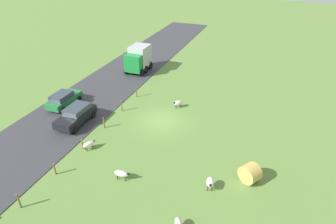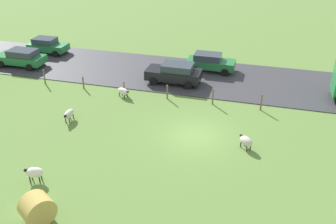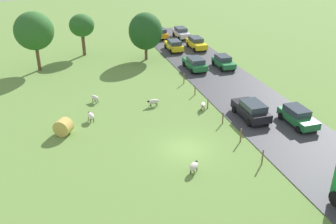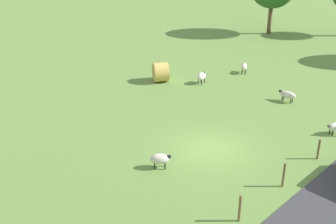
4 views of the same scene
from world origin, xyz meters
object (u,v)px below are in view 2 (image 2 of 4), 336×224
sheep_0 (123,91)px  car_2 (47,45)px  car_4 (210,62)px  sheep_4 (34,172)px  car_1 (175,73)px  sheep_1 (69,114)px  sheep_2 (246,141)px  car_6 (21,57)px  hay_bale_0 (37,209)px

sheep_0 → car_2: bearing=56.1°
car_4 → sheep_4: bearing=160.5°
car_1 → sheep_1: bearing=146.1°
sheep_1 → sheep_4: 6.60m
sheep_2 → sheep_4: sheep_4 is taller
car_4 → car_2: bearing=88.9°
car_2 → sheep_0: bearing=-123.9°
sheep_1 → car_6: (8.00, 9.05, 0.36)m
car_4 → hay_bale_0: bearing=167.5°
sheep_4 → sheep_1: bearing=12.6°
sheep_0 → car_1: bearing=-41.5°
hay_bale_0 → car_1: size_ratio=0.32×
sheep_0 → car_6: car_6 is taller
sheep_4 → car_4: size_ratio=0.26×
sheep_1 → car_1: 9.69m
hay_bale_0 → car_6: bearing=35.9°
sheep_2 → hay_bale_0: bearing=134.9°
sheep_0 → car_4: (6.98, -5.53, 0.38)m
car_1 → sheep_0: bearing=138.5°
sheep_2 → sheep_4: bearing=120.3°
hay_bale_0 → car_6: 20.98m
sheep_4 → car_1: 15.01m
sheep_2 → car_2: 23.87m
sheep_1 → hay_bale_0: (-9.00, -3.26, 0.22)m
car_4 → sheep_2: bearing=-160.2°
sheep_1 → sheep_2: size_ratio=1.20×
car_6 → sheep_2: bearing=-111.5°
hay_bale_0 → car_4: bearing=-12.5°
sheep_4 → car_1: (14.48, -3.96, 0.35)m
sheep_0 → hay_bale_0: size_ratio=0.82×
car_1 → car_2: size_ratio=1.17×
car_2 → car_4: 16.40m
sheep_0 → sheep_4: (-10.90, 0.80, 0.10)m
sheep_4 → car_4: (17.89, -6.34, 0.29)m
sheep_0 → sheep_2: 10.84m
hay_bale_0 → car_6: size_ratio=0.33×
sheep_1 → car_2: car_2 is taller
hay_bale_0 → car_2: 23.91m
sheep_2 → sheep_0: bearing=64.1°
car_6 → sheep_0: bearing=-107.4°
hay_bale_0 → car_1: 17.16m
sheep_2 → car_6: bearing=68.5°
car_6 → sheep_4: bearing=-144.0°
sheep_0 → car_6: 11.84m
sheep_1 → car_6: car_6 is taller
hay_bale_0 → car_2: bearing=29.8°
car_1 → sheep_4: bearing=164.7°
sheep_0 → car_2: car_2 is taller
sheep_4 → hay_bale_0: size_ratio=0.74×
car_6 → sheep_1: bearing=-131.5°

